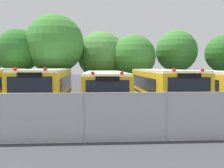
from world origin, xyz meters
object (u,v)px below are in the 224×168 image
at_px(school_bus_3, 162,87).
at_px(school_bus_4, 214,87).
at_px(school_bus_2, 105,88).
at_px(tree_3, 101,54).
at_px(tree_2, 54,44).
at_px(tree_5, 176,50).
at_px(tree_1, 16,52).
at_px(tree_4, 134,56).
at_px(school_bus_1, 46,87).
at_px(tree_6, 222,54).

bearing_deg(school_bus_3, school_bus_4, -175.95).
xyz_separation_m(school_bus_2, school_bus_3, (3.72, -0.19, 0.07)).
bearing_deg(tree_3, school_bus_4, -52.86).
distance_m(school_bus_3, tree_3, 10.73).
bearing_deg(tree_2, tree_5, 11.75).
bearing_deg(tree_5, tree_1, -169.17).
bearing_deg(school_bus_4, tree_4, -62.72).
bearing_deg(tree_3, tree_4, -19.79).
distance_m(school_bus_1, school_bus_3, 7.41).
xyz_separation_m(school_bus_2, tree_3, (0.06, 9.58, 2.58)).
bearing_deg(school_bus_2, tree_6, -144.37).
bearing_deg(tree_3, tree_6, -9.01).
xyz_separation_m(school_bus_3, tree_3, (-3.66, 9.77, 2.51)).
xyz_separation_m(school_bus_1, school_bus_3, (7.41, 0.02, -0.02)).
bearing_deg(tree_1, school_bus_4, -25.17).
distance_m(tree_2, tree_4, 7.38).
distance_m(tree_1, tree_5, 15.15).
bearing_deg(tree_4, tree_1, -171.30).
height_order(school_bus_4, tree_3, tree_3).
bearing_deg(school_bus_1, tree_3, -111.26).
bearing_deg(tree_6, school_bus_1, -152.05).
height_order(school_bus_2, tree_4, tree_4).
bearing_deg(tree_4, school_bus_3, -86.04).
distance_m(school_bus_4, tree_1, 16.35).
relative_size(school_bus_4, tree_2, 1.44).
distance_m(school_bus_1, tree_1, 8.37).
distance_m(tree_2, tree_3, 4.80).
relative_size(school_bus_2, tree_2, 1.57).
bearing_deg(tree_6, tree_4, 175.20).
distance_m(school_bus_4, tree_4, 9.72).
height_order(tree_1, tree_3, tree_3).
height_order(school_bus_2, tree_5, tree_5).
xyz_separation_m(school_bus_4, tree_6, (4.08, 7.76, 2.53)).
height_order(school_bus_4, tree_5, tree_5).
xyz_separation_m(school_bus_2, tree_2, (-4.09, 7.31, 3.41)).
height_order(school_bus_4, tree_6, tree_6).
height_order(school_bus_2, tree_3, tree_3).
distance_m(tree_1, tree_3, 7.84).
xyz_separation_m(school_bus_1, school_bus_4, (10.99, 0.24, -0.07)).
bearing_deg(tree_5, school_bus_1, -138.57).
bearing_deg(school_bus_1, tree_1, -63.33).
bearing_deg(tree_5, tree_3, -178.84).
bearing_deg(tree_1, school_bus_2, -43.32).
relative_size(tree_4, tree_6, 1.01).
relative_size(school_bus_3, tree_3, 1.86).
bearing_deg(school_bus_2, tree_5, -126.65).
height_order(school_bus_2, tree_6, tree_6).
bearing_deg(school_bus_4, school_bus_2, 1.18).
distance_m(school_bus_3, tree_6, 11.33).
relative_size(school_bus_4, tree_1, 1.76).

